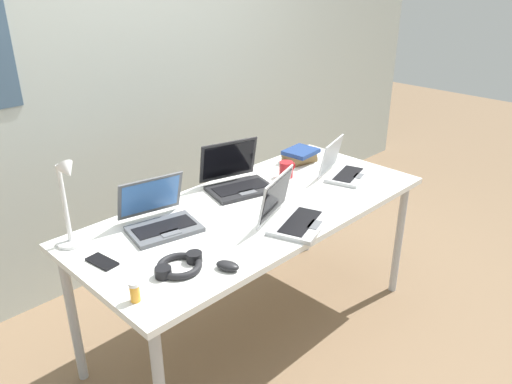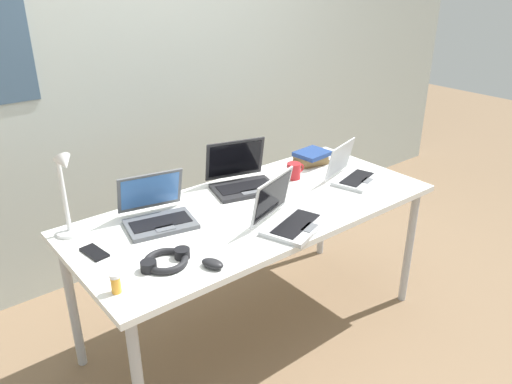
{
  "view_description": "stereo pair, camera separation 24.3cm",
  "coord_description": "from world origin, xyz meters",
  "px_view_note": "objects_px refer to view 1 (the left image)",
  "views": [
    {
      "loc": [
        -1.57,
        -1.56,
        1.83
      ],
      "look_at": [
        0.0,
        0.0,
        0.82
      ],
      "focal_mm": 35.51,
      "sensor_mm": 36.0,
      "label": 1
    },
    {
      "loc": [
        -1.39,
        -1.72,
        1.83
      ],
      "look_at": [
        0.0,
        0.0,
        0.82
      ],
      "focal_mm": 35.51,
      "sensor_mm": 36.0,
      "label": 2
    }
  ],
  "objects_px": {
    "pill_bottle": "(135,291)",
    "coffee_mug": "(286,169)",
    "desk_lamp": "(68,204)",
    "laptop_by_keyboard": "(293,215)",
    "laptop_front_right": "(237,180)",
    "cell_phone": "(102,262)",
    "headphones": "(179,266)",
    "computer_mouse": "(228,266)",
    "laptop_center": "(160,218)",
    "book_stack": "(300,155)",
    "laptop_near_mouse": "(343,169)"
  },
  "relations": [
    {
      "from": "computer_mouse",
      "to": "laptop_front_right",
      "type": "bearing_deg",
      "value": 22.96
    },
    {
      "from": "pill_bottle",
      "to": "coffee_mug",
      "type": "height_order",
      "value": "coffee_mug"
    },
    {
      "from": "laptop_near_mouse",
      "to": "cell_phone",
      "type": "height_order",
      "value": "laptop_near_mouse"
    },
    {
      "from": "laptop_front_right",
      "to": "computer_mouse",
      "type": "xyz_separation_m",
      "value": [
        -0.56,
        -0.54,
        -0.03
      ]
    },
    {
      "from": "laptop_near_mouse",
      "to": "book_stack",
      "type": "xyz_separation_m",
      "value": [
        0.0,
        0.31,
        -0.0
      ]
    },
    {
      "from": "laptop_center",
      "to": "desk_lamp",
      "type": "bearing_deg",
      "value": 161.7
    },
    {
      "from": "cell_phone",
      "to": "headphones",
      "type": "bearing_deg",
      "value": -61.07
    },
    {
      "from": "cell_phone",
      "to": "laptop_front_right",
      "type": "bearing_deg",
      "value": 1.8
    },
    {
      "from": "laptop_front_right",
      "to": "headphones",
      "type": "relative_size",
      "value": 1.8
    },
    {
      "from": "book_stack",
      "to": "laptop_front_right",
      "type": "bearing_deg",
      "value": -178.58
    },
    {
      "from": "laptop_front_right",
      "to": "coffee_mug",
      "type": "xyz_separation_m",
      "value": [
        0.3,
        -0.08,
        -0.0
      ]
    },
    {
      "from": "laptop_by_keyboard",
      "to": "headphones",
      "type": "xyz_separation_m",
      "value": [
        -0.59,
        0.07,
        -0.03
      ]
    },
    {
      "from": "desk_lamp",
      "to": "computer_mouse",
      "type": "bearing_deg",
      "value": -60.31
    },
    {
      "from": "laptop_front_right",
      "to": "laptop_center",
      "type": "bearing_deg",
      "value": -172.65
    },
    {
      "from": "desk_lamp",
      "to": "coffee_mug",
      "type": "distance_m",
      "value": 1.2
    },
    {
      "from": "headphones",
      "to": "pill_bottle",
      "type": "relative_size",
      "value": 2.71
    },
    {
      "from": "laptop_front_right",
      "to": "pill_bottle",
      "type": "distance_m",
      "value": 1.02
    },
    {
      "from": "cell_phone",
      "to": "book_stack",
      "type": "distance_m",
      "value": 1.41
    },
    {
      "from": "book_stack",
      "to": "headphones",
      "type": "bearing_deg",
      "value": -161.11
    },
    {
      "from": "pill_bottle",
      "to": "book_stack",
      "type": "relative_size",
      "value": 0.39
    },
    {
      "from": "laptop_by_keyboard",
      "to": "pill_bottle",
      "type": "bearing_deg",
      "value": 178.98
    },
    {
      "from": "laptop_front_right",
      "to": "cell_phone",
      "type": "height_order",
      "value": "laptop_front_right"
    },
    {
      "from": "headphones",
      "to": "coffee_mug",
      "type": "distance_m",
      "value": 1.04
    },
    {
      "from": "desk_lamp",
      "to": "book_stack",
      "type": "relative_size",
      "value": 1.97
    },
    {
      "from": "cell_phone",
      "to": "headphones",
      "type": "relative_size",
      "value": 0.64
    },
    {
      "from": "headphones",
      "to": "cell_phone",
      "type": "bearing_deg",
      "value": 126.71
    },
    {
      "from": "desk_lamp",
      "to": "laptop_near_mouse",
      "type": "height_order",
      "value": "desk_lamp"
    },
    {
      "from": "computer_mouse",
      "to": "headphones",
      "type": "distance_m",
      "value": 0.19
    },
    {
      "from": "laptop_front_right",
      "to": "computer_mouse",
      "type": "distance_m",
      "value": 0.77
    },
    {
      "from": "headphones",
      "to": "laptop_by_keyboard",
      "type": "bearing_deg",
      "value": -6.58
    },
    {
      "from": "cell_phone",
      "to": "headphones",
      "type": "xyz_separation_m",
      "value": [
        0.19,
        -0.25,
        0.01
      ]
    },
    {
      "from": "laptop_by_keyboard",
      "to": "pill_bottle",
      "type": "relative_size",
      "value": 4.7
    },
    {
      "from": "desk_lamp",
      "to": "computer_mouse",
      "type": "relative_size",
      "value": 4.17
    },
    {
      "from": "computer_mouse",
      "to": "pill_bottle",
      "type": "height_order",
      "value": "pill_bottle"
    },
    {
      "from": "desk_lamp",
      "to": "headphones",
      "type": "relative_size",
      "value": 1.87
    },
    {
      "from": "headphones",
      "to": "laptop_center",
      "type": "bearing_deg",
      "value": 65.9
    },
    {
      "from": "laptop_center",
      "to": "laptop_by_keyboard",
      "type": "xyz_separation_m",
      "value": [
        0.44,
        -0.4,
        0.0
      ]
    },
    {
      "from": "desk_lamp",
      "to": "laptop_by_keyboard",
      "type": "height_order",
      "value": "desk_lamp"
    },
    {
      "from": "desk_lamp",
      "to": "laptop_by_keyboard",
      "type": "relative_size",
      "value": 1.08
    },
    {
      "from": "laptop_by_keyboard",
      "to": "cell_phone",
      "type": "bearing_deg",
      "value": 157.56
    },
    {
      "from": "desk_lamp",
      "to": "computer_mouse",
      "type": "distance_m",
      "value": 0.7
    },
    {
      "from": "laptop_center",
      "to": "coffee_mug",
      "type": "distance_m",
      "value": 0.84
    },
    {
      "from": "laptop_center",
      "to": "laptop_near_mouse",
      "type": "bearing_deg",
      "value": -12.2
    },
    {
      "from": "laptop_front_right",
      "to": "headphones",
      "type": "xyz_separation_m",
      "value": [
        -0.68,
        -0.4,
        -0.03
      ]
    },
    {
      "from": "laptop_near_mouse",
      "to": "computer_mouse",
      "type": "distance_m",
      "value": 1.1
    },
    {
      "from": "desk_lamp",
      "to": "laptop_near_mouse",
      "type": "distance_m",
      "value": 1.46
    },
    {
      "from": "laptop_front_right",
      "to": "headphones",
      "type": "distance_m",
      "value": 0.79
    },
    {
      "from": "desk_lamp",
      "to": "laptop_front_right",
      "type": "height_order",
      "value": "desk_lamp"
    },
    {
      "from": "cell_phone",
      "to": "coffee_mug",
      "type": "relative_size",
      "value": 1.2
    },
    {
      "from": "laptop_front_right",
      "to": "book_stack",
      "type": "relative_size",
      "value": 1.9
    }
  ]
}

